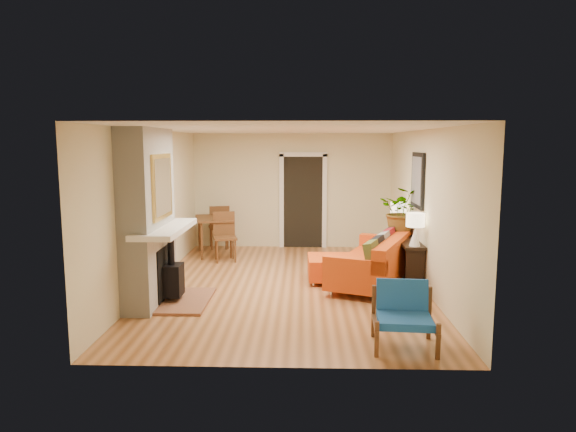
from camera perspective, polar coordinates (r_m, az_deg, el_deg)
name	(u,v)px	position (r m, az deg, el deg)	size (l,w,h in m)	color
room_shell	(319,196)	(11.14, 3.50, 2.20)	(6.50, 6.50, 6.50)	#BE7B49
fireplace	(151,221)	(7.86, -15.02, -0.51)	(1.09, 1.68, 2.60)	white
sofa	(377,261)	(8.88, 9.84, -4.93)	(1.76, 2.49, 0.90)	silver
ottoman	(332,267)	(8.99, 4.95, -5.68)	(0.86, 0.86, 0.42)	silver
blue_chair	(403,311)	(6.33, 12.71, -10.28)	(0.77, 0.75, 0.75)	brown
dining_table	(218,225)	(11.11, -7.79, -0.95)	(1.09, 1.88, 0.99)	brown
console_table	(405,246)	(9.36, 12.87, -3.22)	(0.34, 1.85, 0.72)	black
lamp_near	(415,226)	(8.52, 13.96, -1.03)	(0.30, 0.30, 0.54)	white
lamp_far	(398,213)	(9.99, 12.16, 0.33)	(0.30, 0.30, 0.54)	white
houseplant	(402,211)	(9.53, 12.61, 0.57)	(0.79, 0.69, 0.88)	#1E5919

